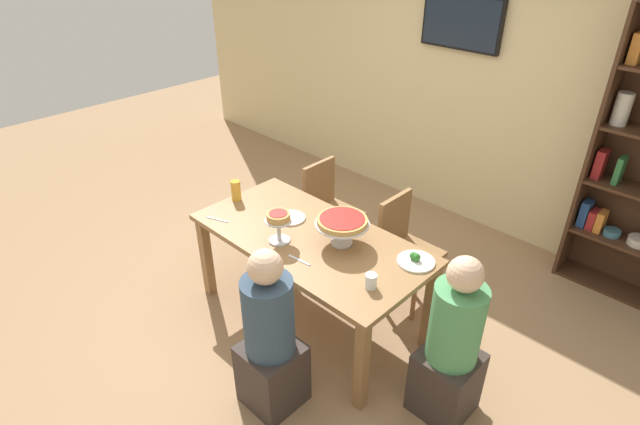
% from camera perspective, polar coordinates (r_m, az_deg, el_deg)
% --- Properties ---
extents(ground_plane, '(12.00, 12.00, 0.00)m').
position_cam_1_polar(ground_plane, '(3.97, -1.02, -11.63)').
color(ground_plane, '#9E7A56').
extents(rear_partition, '(8.00, 0.12, 2.80)m').
position_cam_1_polar(rear_partition, '(4.91, 17.87, 14.29)').
color(rear_partition, beige).
rests_on(rear_partition, ground_plane).
extents(dining_table, '(1.71, 0.85, 0.74)m').
position_cam_1_polar(dining_table, '(3.57, -1.12, -3.91)').
color(dining_table, olive).
rests_on(dining_table, ground_plane).
extents(television, '(0.76, 0.05, 0.46)m').
position_cam_1_polar(television, '(4.83, 15.74, 20.03)').
color(television, black).
extents(diner_head_east, '(0.34, 0.34, 1.15)m').
position_cam_1_polar(diner_head_east, '(3.13, 14.63, -14.88)').
color(diner_head_east, '#382D28').
rests_on(diner_head_east, ground_plane).
extents(diner_near_right, '(0.34, 0.34, 1.15)m').
position_cam_1_polar(diner_near_right, '(3.09, -5.64, -14.43)').
color(diner_near_right, '#382D28').
rests_on(diner_near_right, ground_plane).
extents(chair_far_left, '(0.40, 0.40, 0.87)m').
position_cam_1_polar(chair_far_left, '(4.37, 0.92, 0.70)').
color(chair_far_left, olive).
rests_on(chair_far_left, ground_plane).
extents(chair_far_right, '(0.40, 0.40, 0.87)m').
position_cam_1_polar(chair_far_right, '(3.93, 9.50, -3.63)').
color(chair_far_right, olive).
rests_on(chair_far_right, ground_plane).
extents(deep_dish_pizza_stand, '(0.37, 0.37, 0.20)m').
position_cam_1_polar(deep_dish_pizza_stand, '(3.36, 2.53, -1.14)').
color(deep_dish_pizza_stand, silver).
rests_on(deep_dish_pizza_stand, dining_table).
extents(personal_pizza_stand, '(0.19, 0.19, 0.22)m').
position_cam_1_polar(personal_pizza_stand, '(3.39, -4.72, -0.97)').
color(personal_pizza_stand, silver).
rests_on(personal_pizza_stand, dining_table).
extents(salad_plate_near_diner, '(0.22, 0.22, 0.06)m').
position_cam_1_polar(salad_plate_near_diner, '(3.71, -3.43, -0.54)').
color(salad_plate_near_diner, white).
rests_on(salad_plate_near_diner, dining_table).
extents(salad_plate_far_diner, '(0.25, 0.25, 0.07)m').
position_cam_1_polar(salad_plate_far_diner, '(3.32, 10.78, -5.33)').
color(salad_plate_far_diner, white).
rests_on(salad_plate_far_diner, dining_table).
extents(beer_glass_amber_tall, '(0.08, 0.08, 0.16)m').
position_cam_1_polar(beer_glass_amber_tall, '(3.97, -9.50, 2.48)').
color(beer_glass_amber_tall, gold).
rests_on(beer_glass_amber_tall, dining_table).
extents(water_glass_clear_near, '(0.07, 0.07, 0.09)m').
position_cam_1_polar(water_glass_clear_near, '(3.05, 5.79, -7.74)').
color(water_glass_clear_near, white).
rests_on(water_glass_clear_near, dining_table).
extents(cutlery_fork_near, '(0.17, 0.08, 0.00)m').
position_cam_1_polar(cutlery_fork_near, '(3.78, -11.55, -0.77)').
color(cutlery_fork_near, silver).
rests_on(cutlery_fork_near, dining_table).
extents(cutlery_knife_near, '(0.18, 0.04, 0.00)m').
position_cam_1_polar(cutlery_knife_near, '(3.28, -2.35, -5.42)').
color(cutlery_knife_near, silver).
rests_on(cutlery_knife_near, dining_table).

